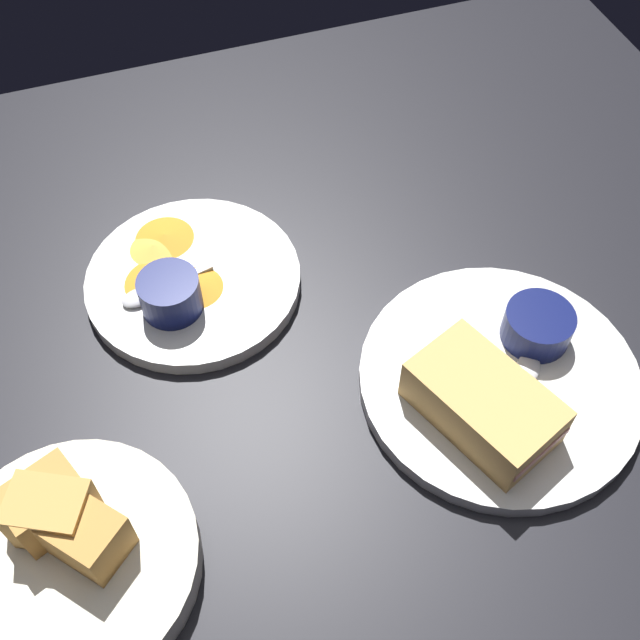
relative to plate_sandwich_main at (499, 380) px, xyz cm
name	(u,v)px	position (x,y,z in cm)	size (l,w,h in cm)	color
ground_plane	(351,390)	(4.81, 13.00, -2.30)	(110.00, 110.00, 3.00)	black
plate_sandwich_main	(499,380)	(0.00, 0.00, 0.00)	(26.29, 26.29, 1.60)	silver
sandwich_half_near	(483,403)	(-3.21, 3.83, 3.20)	(14.91, 11.91, 4.80)	tan
ramekin_dark_sauce	(538,325)	(3.04, -5.07, 2.60)	(6.57, 6.57, 3.32)	#0C144C
spoon_by_dark_ramekin	(526,379)	(-1.26, -1.91, 1.16)	(8.82, 7.04, 0.80)	silver
plate_chips_companion	(194,280)	(21.12, 24.28, 0.00)	(22.00, 22.00, 1.60)	silver
ramekin_light_gravy	(170,293)	(17.82, 27.03, 2.94)	(6.02, 6.02, 3.98)	#0C144C
spoon_by_gravy_ramekin	(150,292)	(20.04, 28.90, 1.16)	(3.70, 9.93, 0.80)	silver
plantain_chip_scatter	(168,271)	(22.25, 26.50, 1.10)	(16.53, 10.76, 0.60)	gold
bread_basket_rear	(70,552)	(-4.18, 40.15, 1.63)	(20.45, 20.45, 8.06)	silver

